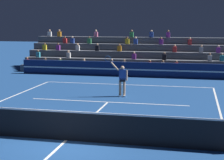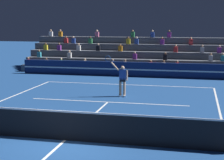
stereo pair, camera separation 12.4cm
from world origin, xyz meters
TOP-DOWN VIEW (x-y plane):
  - ground_plane at (0.00, 0.00)m, footprint 120.00×120.00m
  - court_lines at (0.00, 0.00)m, footprint 11.10×23.90m
  - tennis_net at (0.00, 0.00)m, footprint 12.00×0.10m
  - sponsor_banner_wall at (0.00, 15.59)m, footprint 18.00×0.26m
  - bleacher_stand at (-0.01, 19.39)m, footprint 19.54×4.75m
  - tennis_player at (0.43, 7.98)m, footprint 1.26×0.43m
  - tennis_ball at (-3.78, 3.20)m, footprint 0.07×0.07m

SIDE VIEW (x-z plane):
  - ground_plane at x=0.00m, z-range 0.00..0.00m
  - court_lines at x=0.00m, z-range 0.00..0.01m
  - tennis_ball at x=-3.78m, z-range 0.00..0.07m
  - tennis_net at x=0.00m, z-range -0.01..1.09m
  - sponsor_banner_wall at x=0.00m, z-range 0.00..1.10m
  - tennis_player at x=0.43m, z-range -0.19..2.15m
  - bleacher_stand at x=-0.01m, z-range -0.67..2.71m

